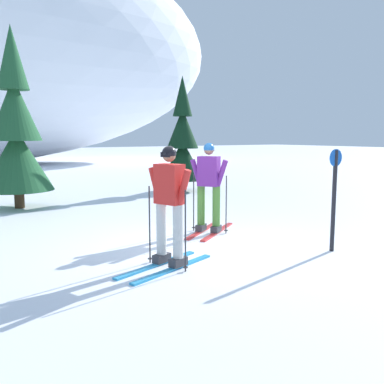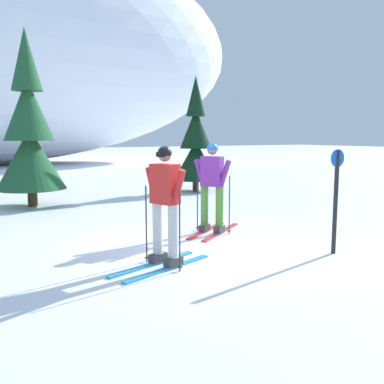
{
  "view_description": "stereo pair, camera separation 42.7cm",
  "coord_description": "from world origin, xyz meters",
  "px_view_note": "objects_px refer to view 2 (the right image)",
  "views": [
    {
      "loc": [
        -3.8,
        -5.82,
        1.9
      ],
      "look_at": [
        0.0,
        0.08,
        0.95
      ],
      "focal_mm": 39.35,
      "sensor_mm": 36.0,
      "label": 1
    },
    {
      "loc": [
        -3.44,
        -6.04,
        1.9
      ],
      "look_at": [
        0.0,
        0.08,
        0.95
      ],
      "focal_mm": 39.35,
      "sensor_mm": 36.0,
      "label": 2
    }
  ],
  "objects_px": {
    "skier_red_jacket": "(165,204)",
    "pine_tree_center_right": "(29,133)",
    "trail_marker_post": "(336,196)",
    "skier_purple_jacket": "(212,187)",
    "pine_tree_far_right": "(196,144)"
  },
  "relations": [
    {
      "from": "pine_tree_center_right",
      "to": "trail_marker_post",
      "type": "distance_m",
      "value": 8.09
    },
    {
      "from": "skier_red_jacket",
      "to": "pine_tree_far_right",
      "type": "height_order",
      "value": "pine_tree_far_right"
    },
    {
      "from": "pine_tree_far_right",
      "to": "trail_marker_post",
      "type": "height_order",
      "value": "pine_tree_far_right"
    },
    {
      "from": "skier_red_jacket",
      "to": "skier_purple_jacket",
      "type": "bearing_deg",
      "value": 40.1
    },
    {
      "from": "skier_red_jacket",
      "to": "pine_tree_center_right",
      "type": "height_order",
      "value": "pine_tree_center_right"
    },
    {
      "from": "skier_purple_jacket",
      "to": "trail_marker_post",
      "type": "distance_m",
      "value": 2.39
    },
    {
      "from": "skier_red_jacket",
      "to": "skier_purple_jacket",
      "type": "distance_m",
      "value": 2.24
    },
    {
      "from": "skier_red_jacket",
      "to": "pine_tree_center_right",
      "type": "distance_m",
      "value": 6.61
    },
    {
      "from": "trail_marker_post",
      "to": "skier_red_jacket",
      "type": "bearing_deg",
      "value": 164.19
    },
    {
      "from": "skier_red_jacket",
      "to": "trail_marker_post",
      "type": "distance_m",
      "value": 2.76
    },
    {
      "from": "skier_red_jacket",
      "to": "skier_purple_jacket",
      "type": "relative_size",
      "value": 1.0
    },
    {
      "from": "trail_marker_post",
      "to": "skier_purple_jacket",
      "type": "bearing_deg",
      "value": 113.37
    },
    {
      "from": "pine_tree_center_right",
      "to": "pine_tree_far_right",
      "type": "bearing_deg",
      "value": 6.08
    },
    {
      "from": "skier_purple_jacket",
      "to": "pine_tree_far_right",
      "type": "distance_m",
      "value": 6.32
    },
    {
      "from": "skier_purple_jacket",
      "to": "trail_marker_post",
      "type": "height_order",
      "value": "skier_purple_jacket"
    }
  ]
}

